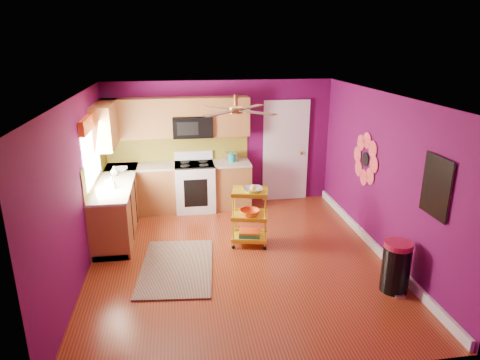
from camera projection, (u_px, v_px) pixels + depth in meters
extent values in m
plane|color=maroon|center=(238.00, 259.00, 6.65)|extent=(5.00, 5.00, 0.00)
cube|color=#5A0A48|center=(220.00, 143.00, 8.61)|extent=(4.50, 0.04, 2.50)
cube|color=#5A0A48|center=(277.00, 268.00, 3.91)|extent=(4.50, 0.04, 2.50)
cube|color=#5A0A48|center=(78.00, 190.00, 5.94)|extent=(0.04, 5.00, 2.50)
cube|color=#5A0A48|center=(383.00, 176.00, 6.58)|extent=(0.04, 5.00, 2.50)
cube|color=silver|center=(238.00, 96.00, 5.87)|extent=(4.50, 5.00, 0.04)
cube|color=white|center=(373.00, 245.00, 6.94)|extent=(0.05, 4.90, 0.14)
cube|color=brown|center=(117.00, 207.00, 7.51)|extent=(0.60, 2.30, 0.90)
cube|color=brown|center=(180.00, 188.00, 8.46)|extent=(2.80, 0.60, 0.90)
cube|color=beige|center=(115.00, 181.00, 7.36)|extent=(0.63, 2.30, 0.04)
cube|color=beige|center=(179.00, 165.00, 8.31)|extent=(2.80, 0.63, 0.04)
cube|color=black|center=(119.00, 227.00, 7.63)|extent=(0.54, 2.30, 0.10)
cube|color=black|center=(181.00, 207.00, 8.58)|extent=(2.80, 0.54, 0.10)
cube|color=white|center=(195.00, 187.00, 8.47)|extent=(0.76, 0.66, 0.92)
cube|color=black|center=(194.00, 165.00, 8.32)|extent=(0.76, 0.62, 0.03)
cube|color=white|center=(193.00, 155.00, 8.55)|extent=(0.76, 0.06, 0.18)
cube|color=black|center=(196.00, 193.00, 8.17)|extent=(0.45, 0.02, 0.55)
cube|color=brown|center=(137.00, 119.00, 8.05)|extent=(1.32, 0.33, 0.75)
cube|color=brown|center=(230.00, 116.00, 8.30)|extent=(0.72, 0.33, 0.75)
cube|color=brown|center=(192.00, 106.00, 8.13)|extent=(0.76, 0.33, 0.34)
cube|color=brown|center=(106.00, 124.00, 7.52)|extent=(0.33, 1.30, 0.75)
cube|color=black|center=(193.00, 127.00, 8.22)|extent=(0.76, 0.38, 0.40)
cube|color=brown|center=(178.00, 148.00, 8.50)|extent=(2.80, 0.01, 0.51)
cube|color=brown|center=(96.00, 167.00, 7.23)|extent=(0.01, 2.30, 0.51)
cube|color=white|center=(91.00, 151.00, 6.84)|extent=(0.03, 1.20, 1.00)
cube|color=#E85214|center=(90.00, 122.00, 6.70)|extent=(0.08, 1.35, 0.22)
cube|color=white|center=(285.00, 152.00, 8.85)|extent=(0.85, 0.04, 2.05)
cube|color=white|center=(286.00, 152.00, 8.83)|extent=(0.95, 0.02, 2.15)
sphere|color=#BF8C3F|center=(301.00, 153.00, 8.85)|extent=(0.07, 0.07, 0.07)
cylinder|color=black|center=(365.00, 159.00, 7.11)|extent=(0.01, 0.24, 0.24)
cube|color=teal|center=(437.00, 187.00, 5.17)|extent=(0.03, 0.52, 0.72)
cube|color=black|center=(436.00, 187.00, 5.16)|extent=(0.01, 0.56, 0.76)
cylinder|color=#BF8C3F|center=(236.00, 100.00, 6.08)|extent=(0.06, 0.06, 0.16)
cylinder|color=#BF8C3F|center=(236.00, 110.00, 6.13)|extent=(0.20, 0.20, 0.08)
cube|color=#4C2D19|center=(251.00, 107.00, 6.42)|extent=(0.47, 0.47, 0.01)
cube|color=#4C2D19|center=(216.00, 108.00, 6.34)|extent=(0.47, 0.47, 0.01)
cube|color=#4C2D19|center=(219.00, 114.00, 5.84)|extent=(0.47, 0.47, 0.01)
cube|color=#4C2D19|center=(258.00, 113.00, 5.91)|extent=(0.47, 0.47, 0.01)
cube|color=black|center=(177.00, 267.00, 6.38)|extent=(1.20, 1.79, 0.02)
cylinder|color=yellow|center=(233.00, 221.00, 6.82)|extent=(0.02, 0.02, 0.89)
cylinder|color=yellow|center=(265.00, 222.00, 6.78)|extent=(0.02, 0.02, 0.89)
cylinder|color=yellow|center=(235.00, 213.00, 7.15)|extent=(0.02, 0.02, 0.89)
cylinder|color=yellow|center=(265.00, 214.00, 7.12)|extent=(0.02, 0.02, 0.89)
sphere|color=black|center=(233.00, 247.00, 6.96)|extent=(0.06, 0.06, 0.06)
sphere|color=black|center=(265.00, 248.00, 6.93)|extent=(0.06, 0.06, 0.06)
sphere|color=black|center=(235.00, 237.00, 7.29)|extent=(0.06, 0.06, 0.06)
sphere|color=black|center=(265.00, 238.00, 7.26)|extent=(0.06, 0.06, 0.06)
cube|color=yellow|center=(250.00, 193.00, 6.83)|extent=(0.65, 0.53, 0.03)
cube|color=yellow|center=(250.00, 217.00, 6.96)|extent=(0.65, 0.53, 0.03)
cube|color=yellow|center=(249.00, 237.00, 7.08)|extent=(0.65, 0.53, 0.03)
imported|color=beige|center=(253.00, 190.00, 6.81)|extent=(0.37, 0.37, 0.08)
sphere|color=yellow|center=(253.00, 189.00, 6.81)|extent=(0.10, 0.10, 0.10)
imported|color=#E85214|center=(250.00, 213.00, 6.94)|extent=(0.39, 0.39, 0.10)
cube|color=navy|center=(249.00, 235.00, 7.07)|extent=(0.38, 0.32, 0.04)
cube|color=#267233|center=(249.00, 233.00, 7.06)|extent=(0.38, 0.32, 0.04)
cube|color=#E85214|center=(249.00, 231.00, 7.05)|extent=(0.38, 0.32, 0.03)
cylinder|color=black|center=(396.00, 269.00, 5.73)|extent=(0.41, 0.41, 0.64)
cylinder|color=#A51739|center=(399.00, 245.00, 5.61)|extent=(0.37, 0.37, 0.07)
cube|color=beige|center=(400.00, 296.00, 5.65)|extent=(0.13, 0.08, 0.03)
cylinder|color=#128880|center=(232.00, 158.00, 8.46)|extent=(0.18, 0.18, 0.16)
sphere|color=#128880|center=(232.00, 153.00, 8.43)|extent=(0.06, 0.06, 0.06)
cube|color=beige|center=(231.00, 157.00, 8.48)|extent=(0.22, 0.15, 0.18)
imported|color=#EA3F72|center=(112.00, 182.00, 6.92)|extent=(0.09, 0.09, 0.20)
imported|color=white|center=(114.00, 171.00, 7.58)|extent=(0.14, 0.14, 0.18)
imported|color=white|center=(120.00, 170.00, 7.83)|extent=(0.28, 0.28, 0.07)
imported|color=white|center=(109.00, 182.00, 7.09)|extent=(0.13, 0.13, 0.10)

